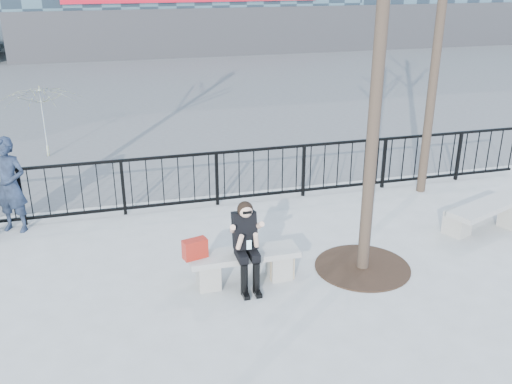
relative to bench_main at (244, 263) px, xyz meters
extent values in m
plane|color=gray|center=(0.00, 0.00, -0.30)|extent=(120.00, 120.00, 0.00)
cube|color=#474747|center=(0.00, 15.00, -0.30)|extent=(60.00, 23.00, 0.01)
cube|color=black|center=(0.00, 3.00, 0.78)|extent=(14.00, 0.05, 0.05)
cube|color=black|center=(0.00, 3.00, -0.18)|extent=(14.00, 0.05, 0.05)
cube|color=#2D2D30|center=(3.00, 21.96, 0.90)|extent=(18.00, 0.08, 2.40)
cube|color=#2D2D30|center=(20.00, 21.96, 0.90)|extent=(16.00, 0.08, 2.40)
cylinder|color=black|center=(1.90, -0.10, 3.45)|extent=(0.18, 0.18, 7.50)
cylinder|color=black|center=(4.50, 2.60, 3.20)|extent=(0.18, 0.18, 7.00)
cylinder|color=black|center=(1.90, -0.10, -0.29)|extent=(1.50, 1.50, 0.02)
cube|color=slate|center=(-0.55, 0.00, -0.10)|extent=(0.32, 0.38, 0.40)
cube|color=slate|center=(0.55, 0.00, -0.10)|extent=(0.32, 0.38, 0.40)
cube|color=gray|center=(0.00, 0.00, 0.14)|extent=(1.65, 0.46, 0.09)
cube|color=slate|center=(4.03, 0.58, -0.09)|extent=(0.33, 0.40, 0.42)
cube|color=gray|center=(4.60, 0.58, 0.16)|extent=(1.72, 0.48, 0.09)
cube|color=maroon|center=(-0.73, 0.02, 0.33)|extent=(0.38, 0.25, 0.29)
cube|color=#C7B38C|center=(0.57, -0.07, -0.13)|extent=(0.37, 0.16, 0.35)
imported|color=black|center=(-3.53, 2.80, 0.56)|extent=(0.75, 0.64, 1.73)
imported|color=yellow|center=(-3.25, 7.03, 0.59)|extent=(2.13, 2.16, 1.78)
camera|label=1|loc=(-1.80, -7.30, 4.17)|focal=40.00mm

